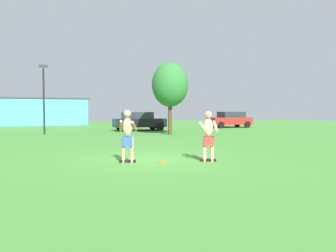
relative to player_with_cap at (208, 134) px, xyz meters
name	(u,v)px	position (x,y,z in m)	size (l,w,h in m)	color
ground_plane	(147,159)	(-1.78, 1.23, -0.94)	(80.00, 80.00, 0.00)	#428433
player_with_cap	(208,134)	(0.00, 0.00, 0.00)	(0.61, 0.67, 1.71)	black
player_in_blue	(127,135)	(-2.60, 0.73, -0.02)	(0.68, 0.66, 1.73)	black
frisbee	(162,161)	(-1.48, 0.48, -0.92)	(0.29, 0.29, 0.03)	orange
car_black_near_post	(139,121)	(2.29, 16.88, -0.11)	(4.36, 2.15, 1.58)	black
car_red_mid_lot	(230,119)	(12.17, 18.51, -0.11)	(4.33, 2.08, 1.58)	maroon
lamp_post	(44,91)	(-5.21, 14.95, 2.15)	(0.60, 0.24, 4.94)	black
outbuilding_behind_lot	(41,111)	(-5.62, 31.51, 0.67)	(10.73, 4.94, 3.21)	#4C9ED1
tree_left_field	(170,85)	(3.11, 11.66, 2.58)	(2.56, 2.56, 5.10)	#4C3823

